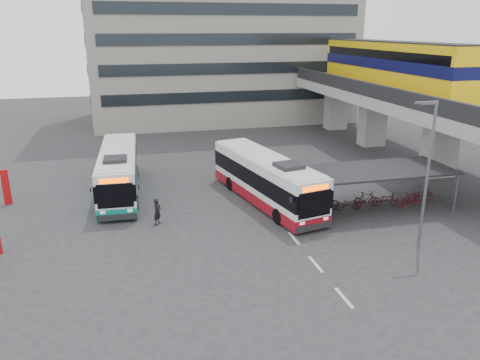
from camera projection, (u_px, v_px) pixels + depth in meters
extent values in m
plane|color=#28282B|center=(249.00, 243.00, 24.46)|extent=(120.00, 120.00, 0.00)
cube|color=gray|center=(440.00, 146.00, 35.06)|extent=(2.20, 1.60, 4.60)
cube|color=gray|center=(373.00, 121.00, 44.28)|extent=(2.20, 1.60, 4.60)
cube|color=gray|center=(336.00, 108.00, 51.66)|extent=(2.20, 1.60, 4.60)
cube|color=gray|center=(413.00, 101.00, 37.89)|extent=(8.00, 32.00, 0.90)
cube|color=black|center=(372.00, 90.00, 36.72)|extent=(0.35, 32.00, 1.10)
cube|color=black|center=(454.00, 88.00, 38.45)|extent=(0.35, 32.00, 1.10)
cube|color=#E2B10D|center=(391.00, 66.00, 40.55)|extent=(2.90, 20.00, 3.90)
cube|color=#0A0B39|center=(391.00, 63.00, 40.48)|extent=(2.98, 20.02, 0.90)
cube|color=black|center=(392.00, 54.00, 40.24)|extent=(2.96, 19.20, 0.70)
cube|color=black|center=(393.00, 42.00, 39.94)|extent=(2.70, 19.60, 0.25)
cylinder|color=#595B60|center=(286.00, 187.00, 29.37)|extent=(0.12, 0.12, 2.40)
cylinder|color=#595B60|center=(420.00, 176.00, 31.59)|extent=(0.12, 0.12, 2.40)
cylinder|color=#595B60|center=(307.00, 207.00, 26.05)|extent=(0.12, 0.12, 2.40)
cylinder|color=#595B60|center=(456.00, 193.00, 28.27)|extent=(0.12, 0.12, 2.40)
cube|color=black|center=(371.00, 170.00, 28.42)|extent=(10.00, 4.00, 0.12)
imported|color=black|center=(308.00, 207.00, 28.13)|extent=(1.71, 0.60, 0.90)
imported|color=black|center=(329.00, 205.00, 28.42)|extent=(1.66, 0.47, 1.00)
imported|color=black|center=(349.00, 203.00, 28.75)|extent=(1.71, 0.60, 0.90)
imported|color=black|center=(368.00, 201.00, 29.04)|extent=(1.66, 0.47, 1.00)
imported|color=#350C0F|center=(387.00, 200.00, 29.36)|extent=(1.71, 0.60, 0.90)
imported|color=#3F0C0F|center=(406.00, 197.00, 29.65)|extent=(1.66, 0.47, 1.00)
imported|color=#490C0F|center=(425.00, 196.00, 29.98)|extent=(1.71, 0.60, 0.90)
cube|color=gray|center=(219.00, 12.00, 55.18)|extent=(30.00, 15.00, 25.00)
cube|color=beige|center=(344.00, 298.00, 19.50)|extent=(0.15, 1.60, 0.01)
cube|color=beige|center=(316.00, 264.00, 22.27)|extent=(0.15, 1.60, 0.01)
cube|color=beige|center=(294.00, 238.00, 25.04)|extent=(0.15, 1.60, 0.01)
cube|color=white|center=(266.00, 177.00, 29.86)|extent=(4.50, 11.23, 2.52)
cube|color=maroon|center=(265.00, 194.00, 30.23)|extent=(4.54, 11.27, 0.69)
cube|color=black|center=(266.00, 175.00, 29.83)|extent=(4.56, 11.26, 1.05)
cube|color=#FF4C00|center=(316.00, 188.00, 24.87)|extent=(1.62, 0.41, 0.27)
cube|color=black|center=(289.00, 166.00, 27.06)|extent=(1.67, 1.72, 0.26)
cylinder|color=black|center=(278.00, 216.00, 26.78)|extent=(0.45, 0.95, 0.92)
cylinder|color=black|center=(258.00, 179.00, 33.32)|extent=(0.45, 0.95, 0.92)
cube|color=white|center=(119.00, 169.00, 31.53)|extent=(2.73, 10.90, 2.48)
cube|color=#0C7062|center=(120.00, 185.00, 31.88)|extent=(2.77, 10.94, 0.68)
cube|color=black|center=(119.00, 168.00, 31.49)|extent=(2.79, 10.92, 1.04)
cube|color=#FF4C00|center=(114.00, 181.00, 26.21)|extent=(1.61, 0.14, 0.27)
cube|color=black|center=(115.00, 159.00, 28.56)|extent=(1.44, 1.50, 0.25)
cylinder|color=black|center=(100.00, 205.00, 28.47)|extent=(0.31, 0.91, 0.90)
cylinder|color=black|center=(136.00, 172.00, 34.92)|extent=(0.31, 0.91, 0.90)
imported|color=black|center=(157.00, 211.00, 26.62)|extent=(0.63, 0.67, 1.55)
cylinder|color=#595B60|center=(427.00, 177.00, 23.00)|extent=(0.15, 0.15, 7.50)
cube|color=#595B60|center=(426.00, 103.00, 21.73)|extent=(1.13, 0.15, 0.14)
cube|color=black|center=(416.00, 105.00, 21.63)|extent=(0.33, 0.17, 0.11)
cube|color=#B40B0F|center=(6.00, 187.00, 29.52)|extent=(0.48, 0.25, 2.29)
cube|color=white|center=(5.00, 178.00, 29.33)|extent=(0.49, 0.17, 0.46)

